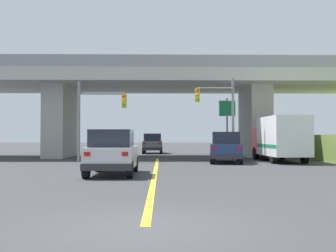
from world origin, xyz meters
TOP-DOWN VIEW (x-y plane):
  - ground at (0.00, 25.78)m, footprint 160.00×160.00m
  - overpass_bridge at (0.00, 25.78)m, footprint 35.58×8.99m
  - lane_divider_stripe at (0.00, 11.60)m, footprint 0.20×23.20m
  - suv_lead at (-1.89, 10.18)m, footprint 2.06×4.31m
  - suv_crossing at (4.57, 18.50)m, footprint 2.66×4.87m
  - box_truck at (8.41, 19.47)m, footprint 2.33×6.95m
  - sedan_oncoming at (-0.61, 33.01)m, footprint 2.00×4.31m
  - traffic_signal_nearside at (4.42, 19.91)m, footprint 2.74×0.36m
  - traffic_signal_farside at (-4.17, 19.23)m, footprint 3.31×0.36m
  - highway_sign at (5.35, 22.74)m, footprint 1.29×0.17m

SIDE VIEW (x-z plane):
  - ground at x=0.00m, z-range 0.00..0.00m
  - lane_divider_stripe at x=0.00m, z-range 0.00..0.01m
  - sedan_oncoming at x=-0.61m, z-range 0.00..2.02m
  - suv_lead at x=-1.89m, z-range 0.00..2.02m
  - suv_crossing at x=4.57m, z-range 0.00..2.02m
  - box_truck at x=8.41m, z-range 0.08..3.13m
  - highway_sign at x=5.35m, z-range 1.02..5.68m
  - traffic_signal_farside at x=-4.17m, z-range 0.69..6.14m
  - traffic_signal_nearside at x=4.42m, z-range 0.75..6.55m
  - overpass_bridge at x=0.00m, z-range 1.66..9.41m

